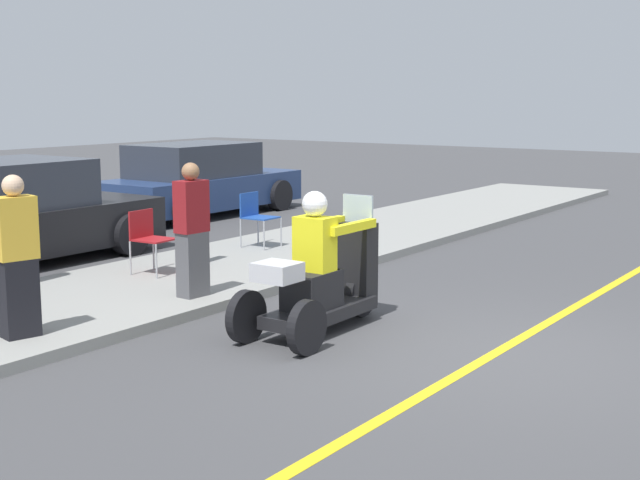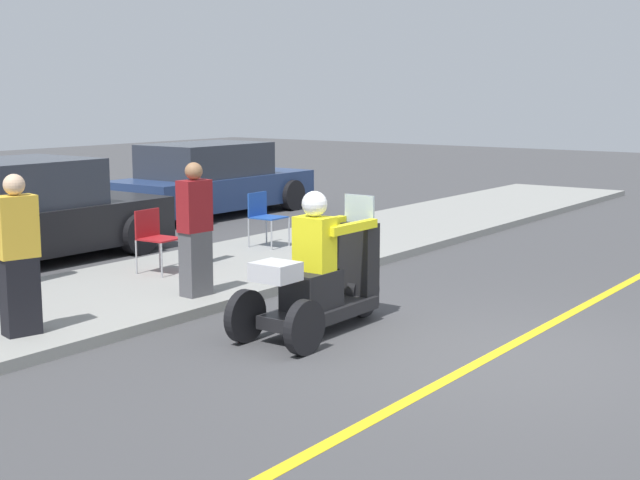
{
  "view_description": "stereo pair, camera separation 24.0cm",
  "coord_description": "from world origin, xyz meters",
  "px_view_note": "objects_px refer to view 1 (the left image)",
  "views": [
    {
      "loc": [
        -7.65,
        -3.28,
        2.44
      ],
      "look_at": [
        -0.31,
        1.81,
        0.96
      ],
      "focal_mm": 50.0,
      "sensor_mm": 36.0,
      "label": 1
    },
    {
      "loc": [
        -7.51,
        -3.47,
        2.44
      ],
      "look_at": [
        -0.31,
        1.81,
        0.96
      ],
      "focal_mm": 50.0,
      "sensor_mm": 36.0,
      "label": 2
    }
  ],
  "objects_px": {
    "parked_car_lot_right": "(199,181)",
    "folding_chair_set_back": "(148,235)",
    "spectator_by_tree": "(192,232)",
    "parked_car_lot_center": "(5,216)",
    "motorcycle_trike": "(321,282)",
    "spectator_mid_group": "(196,225)",
    "folding_chair_curbside": "(256,214)",
    "spectator_with_child": "(17,260)"
  },
  "relations": [
    {
      "from": "parked_car_lot_right",
      "to": "folding_chair_set_back",
      "type": "bearing_deg",
      "value": -143.45
    },
    {
      "from": "spectator_by_tree",
      "to": "parked_car_lot_right",
      "type": "xyz_separation_m",
      "value": [
        5.84,
        5.22,
        -0.18
      ]
    },
    {
      "from": "parked_car_lot_center",
      "to": "parked_car_lot_right",
      "type": "distance_m",
      "value": 5.6
    },
    {
      "from": "motorcycle_trike",
      "to": "folding_chair_set_back",
      "type": "height_order",
      "value": "motorcycle_trike"
    },
    {
      "from": "spectator_by_tree",
      "to": "folding_chair_set_back",
      "type": "relative_size",
      "value": 1.88
    },
    {
      "from": "folding_chair_set_back",
      "to": "spectator_mid_group",
      "type": "bearing_deg",
      "value": -5.23
    },
    {
      "from": "folding_chair_set_back",
      "to": "parked_car_lot_right",
      "type": "relative_size",
      "value": 0.18
    },
    {
      "from": "folding_chair_curbside",
      "to": "parked_car_lot_right",
      "type": "height_order",
      "value": "parked_car_lot_right"
    },
    {
      "from": "parked_car_lot_center",
      "to": "motorcycle_trike",
      "type": "bearing_deg",
      "value": -94.4
    },
    {
      "from": "spectator_by_tree",
      "to": "parked_car_lot_center",
      "type": "height_order",
      "value": "spectator_by_tree"
    },
    {
      "from": "motorcycle_trike",
      "to": "parked_car_lot_right",
      "type": "distance_m",
      "value": 9.21
    },
    {
      "from": "parked_car_lot_center",
      "to": "parked_car_lot_right",
      "type": "relative_size",
      "value": 0.99
    },
    {
      "from": "spectator_with_child",
      "to": "folding_chair_set_back",
      "type": "relative_size",
      "value": 1.91
    },
    {
      "from": "parked_car_lot_right",
      "to": "folding_chair_curbside",
      "type": "bearing_deg",
      "value": -127.0
    },
    {
      "from": "spectator_by_tree",
      "to": "spectator_mid_group",
      "type": "distance_m",
      "value": 2.0
    },
    {
      "from": "spectator_with_child",
      "to": "folding_chair_curbside",
      "type": "bearing_deg",
      "value": 14.35
    },
    {
      "from": "folding_chair_curbside",
      "to": "parked_car_lot_center",
      "type": "bearing_deg",
      "value": 137.62
    },
    {
      "from": "spectator_mid_group",
      "to": "folding_chair_curbside",
      "type": "height_order",
      "value": "spectator_mid_group"
    },
    {
      "from": "folding_chair_curbside",
      "to": "parked_car_lot_right",
      "type": "xyz_separation_m",
      "value": [
        2.78,
        3.69,
        0.06
      ]
    },
    {
      "from": "spectator_by_tree",
      "to": "spectator_mid_group",
      "type": "xyz_separation_m",
      "value": [
        1.49,
        1.31,
        -0.2
      ]
    },
    {
      "from": "spectator_with_child",
      "to": "folding_chair_set_back",
      "type": "xyz_separation_m",
      "value": [
        2.9,
        1.21,
        -0.25
      ]
    },
    {
      "from": "spectator_mid_group",
      "to": "spectator_with_child",
      "type": "height_order",
      "value": "spectator_with_child"
    },
    {
      "from": "spectator_with_child",
      "to": "motorcycle_trike",
      "type": "bearing_deg",
      "value": -43.07
    },
    {
      "from": "motorcycle_trike",
      "to": "spectator_with_child",
      "type": "xyz_separation_m",
      "value": [
        -2.17,
        2.02,
        0.35
      ]
    },
    {
      "from": "folding_chair_curbside",
      "to": "spectator_by_tree",
      "type": "bearing_deg",
      "value": -153.36
    },
    {
      "from": "spectator_mid_group",
      "to": "spectator_with_child",
      "type": "xyz_separation_m",
      "value": [
        -3.72,
        -1.13,
        0.21
      ]
    },
    {
      "from": "spectator_mid_group",
      "to": "folding_chair_curbside",
      "type": "xyz_separation_m",
      "value": [
        1.58,
        0.22,
        -0.04
      ]
    },
    {
      "from": "spectator_mid_group",
      "to": "spectator_by_tree",
      "type": "bearing_deg",
      "value": -138.56
    },
    {
      "from": "motorcycle_trike",
      "to": "parked_car_lot_center",
      "type": "distance_m",
      "value": 5.84
    },
    {
      "from": "motorcycle_trike",
      "to": "spectator_by_tree",
      "type": "xyz_separation_m",
      "value": [
        0.06,
        1.84,
        0.34
      ]
    },
    {
      "from": "spectator_mid_group",
      "to": "spectator_with_child",
      "type": "relative_size",
      "value": 0.72
    },
    {
      "from": "spectator_with_child",
      "to": "folding_chair_set_back",
      "type": "bearing_deg",
      "value": 22.59
    },
    {
      "from": "motorcycle_trike",
      "to": "folding_chair_curbside",
      "type": "distance_m",
      "value": 4.61
    },
    {
      "from": "spectator_by_tree",
      "to": "parked_car_lot_center",
      "type": "xyz_separation_m",
      "value": [
        0.38,
        3.98,
        -0.16
      ]
    },
    {
      "from": "motorcycle_trike",
      "to": "folding_chair_set_back",
      "type": "relative_size",
      "value": 2.53
    },
    {
      "from": "folding_chair_curbside",
      "to": "folding_chair_set_back",
      "type": "relative_size",
      "value": 1.0
    },
    {
      "from": "motorcycle_trike",
      "to": "folding_chair_curbside",
      "type": "height_order",
      "value": "motorcycle_trike"
    },
    {
      "from": "motorcycle_trike",
      "to": "parked_car_lot_right",
      "type": "bearing_deg",
      "value": 50.1
    },
    {
      "from": "parked_car_lot_right",
      "to": "motorcycle_trike",
      "type": "bearing_deg",
      "value": -129.9
    },
    {
      "from": "folding_chair_curbside",
      "to": "parked_car_lot_right",
      "type": "bearing_deg",
      "value": 53.0
    },
    {
      "from": "parked_car_lot_right",
      "to": "spectator_by_tree",
      "type": "bearing_deg",
      "value": -138.2
    },
    {
      "from": "spectator_by_tree",
      "to": "parked_car_lot_center",
      "type": "relative_size",
      "value": 0.35
    }
  ]
}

